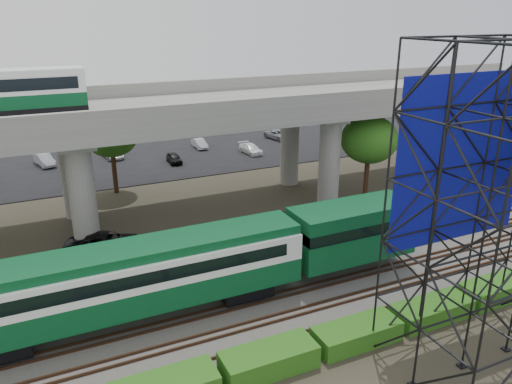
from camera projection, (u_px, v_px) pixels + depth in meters
name	position (u px, v px, depth m)	size (l,w,h in m)	color
ground	(298.00, 305.00, 28.89)	(140.00, 140.00, 0.00)	#474233
ballast_bed	(282.00, 287.00, 30.56)	(90.00, 12.00, 0.20)	slate
service_road	(230.00, 235.00, 37.83)	(90.00, 5.00, 0.08)	black
parking_lot	(153.00, 158.00, 57.87)	(90.00, 18.00, 0.08)	black
harbor_water	(118.00, 123.00, 76.64)	(140.00, 40.00, 0.03)	slate
rail_tracks	(282.00, 284.00, 30.50)	(90.00, 9.52, 0.16)	#472D1E
commuter_train	(169.00, 270.00, 26.87)	(29.30, 3.06, 4.30)	black
overpass	(189.00, 117.00, 39.32)	(80.00, 12.00, 12.40)	#9E9B93
scaffold_tower	(510.00, 217.00, 21.92)	(9.36, 6.36, 15.00)	black
hedge_strip	(357.00, 333.00, 25.43)	(34.60, 1.80, 1.20)	#296016
trees	(146.00, 154.00, 38.93)	(40.94, 16.94, 7.69)	#382314
suv	(106.00, 244.00, 34.64)	(2.51, 5.45, 1.51)	black
parked_cars	(161.00, 153.00, 57.82)	(36.71, 9.33, 1.28)	silver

